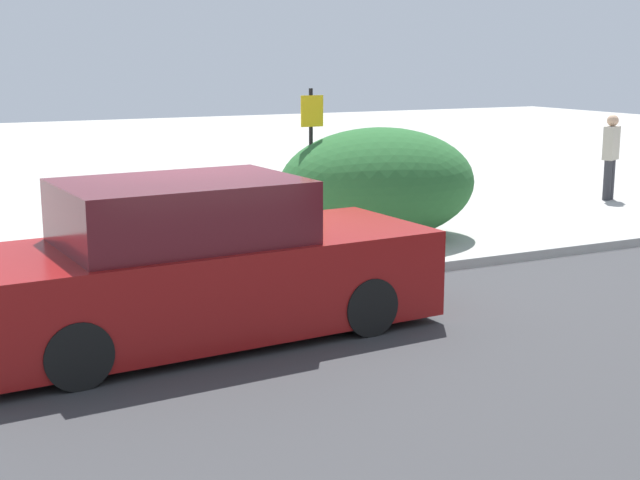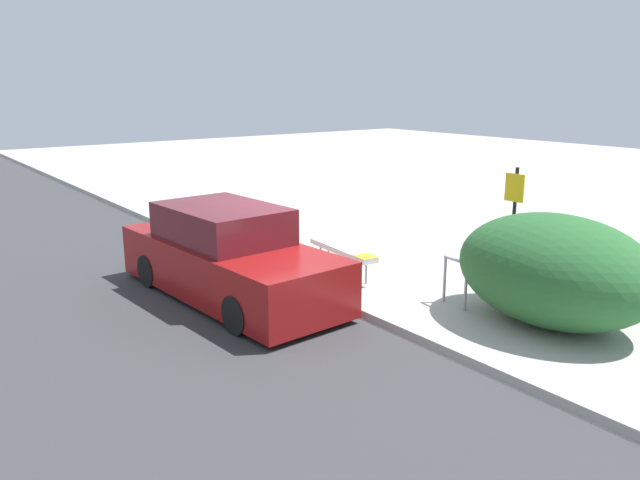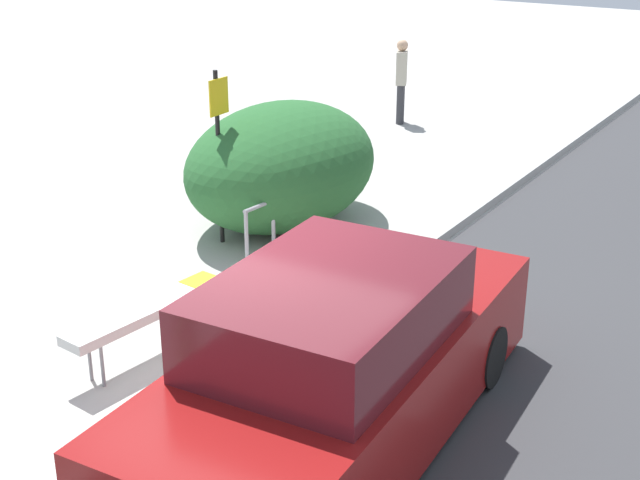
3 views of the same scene
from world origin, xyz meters
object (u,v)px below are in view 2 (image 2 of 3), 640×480
at_px(sign_post, 513,223).
at_px(fire_hydrant, 230,228).
at_px(bike_rack, 455,278).
at_px(parked_car_near, 228,258).
at_px(bench, 343,250).

xyz_separation_m(sign_post, fire_hydrant, (-6.26, -1.89, -0.98)).
height_order(bike_rack, parked_car_near, parked_car_near).
height_order(bike_rack, sign_post, sign_post).
height_order(bench, fire_hydrant, fire_hydrant).
bearing_deg(bench, sign_post, 30.57).
relative_size(bench, fire_hydrant, 2.51).
bearing_deg(bike_rack, sign_post, 66.93).
relative_size(bench, bike_rack, 2.32).
distance_m(bench, sign_post, 3.25).
bearing_deg(fire_hydrant, bench, 9.49).
bearing_deg(parked_car_near, bench, 80.88).
distance_m(bike_rack, parked_car_near, 3.87).
xyz_separation_m(bike_rack, fire_hydrant, (-5.87, -0.99, -0.09)).
bearing_deg(parked_car_near, bike_rack, 42.39).
height_order(fire_hydrant, parked_car_near, parked_car_near).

